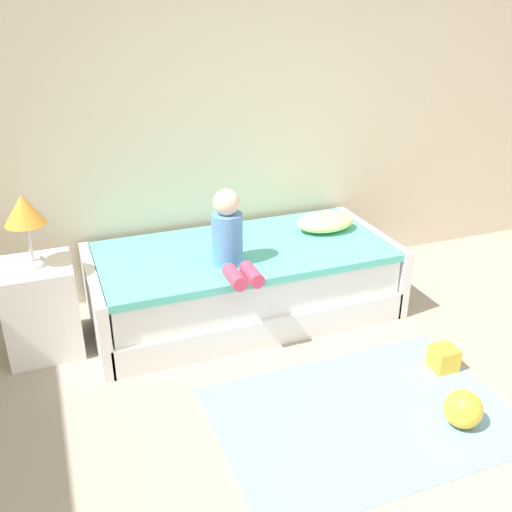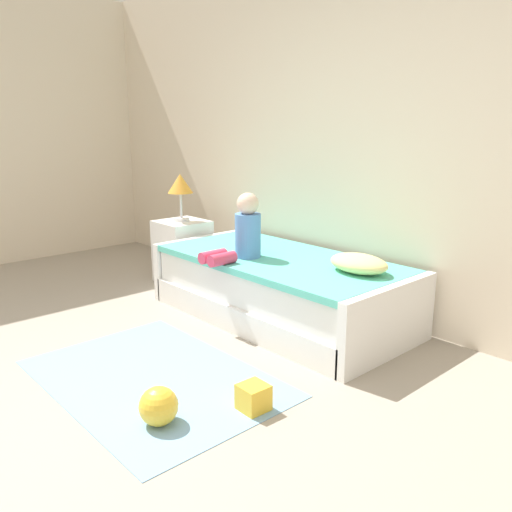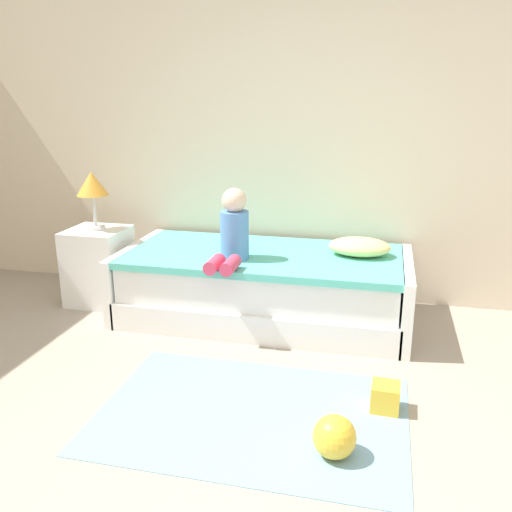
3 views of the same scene
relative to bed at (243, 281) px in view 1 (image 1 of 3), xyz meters
The scene contains 10 objects.
ground_plane 2.04m from the bed, 80.77° to the right, with size 9.20×9.20×0.00m, color #9E9384.
wall_rear 1.38m from the bed, 61.57° to the left, with size 7.20×0.10×2.90m, color beige.
bed is the anchor object (origin of this frame).
nightstand 1.35m from the bed, behind, with size 0.44×0.44×0.60m, color white.
table_lamp 1.52m from the bed, behind, with size 0.24×0.24×0.45m.
child_figure 0.54m from the bed, 126.76° to the right, with size 0.20×0.51×0.50m.
pillow 0.76m from the bed, ahead, with size 0.44×0.30×0.13m, color #F2E58C.
toy_ball 1.69m from the bed, 66.25° to the right, with size 0.20×0.20×0.20m, color yellow.
area_rug 1.34m from the bed, 80.00° to the right, with size 1.60×1.10×0.01m, color #7AA8CC.
toy_block 1.43m from the bed, 50.31° to the right, with size 0.15×0.15×0.15m, color yellow.
Camera 1 is at (-1.53, -1.41, 2.11)m, focal length 40.28 mm.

